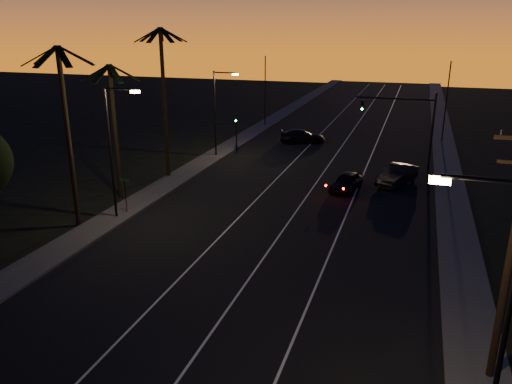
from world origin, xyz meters
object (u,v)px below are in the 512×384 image
(lead_car, at_px, (346,182))
(cross_car, at_px, (302,136))
(signal_mast, at_px, (406,116))
(utility_pole, at_px, (512,250))
(right_car, at_px, (397,175))

(lead_car, height_order, cross_car, cross_car)
(signal_mast, height_order, cross_car, signal_mast)
(cross_car, bearing_deg, lead_car, -65.18)
(signal_mast, bearing_deg, utility_pole, -81.53)
(lead_car, bearing_deg, utility_pole, -68.18)
(lead_car, relative_size, cross_car, 0.89)
(cross_car, bearing_deg, signal_mast, -31.07)
(utility_pole, xyz_separation_m, signal_mast, (-4.46, 29.99, -0.53))
(signal_mast, xyz_separation_m, right_car, (-0.16, -6.00, -3.96))
(lead_car, height_order, right_car, right_car)
(signal_mast, relative_size, lead_car, 1.45)
(utility_pole, xyz_separation_m, cross_car, (-15.69, 36.76, -4.56))
(signal_mast, height_order, lead_car, signal_mast)
(utility_pole, bearing_deg, signal_mast, 98.47)
(right_car, distance_m, cross_car, 16.90)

